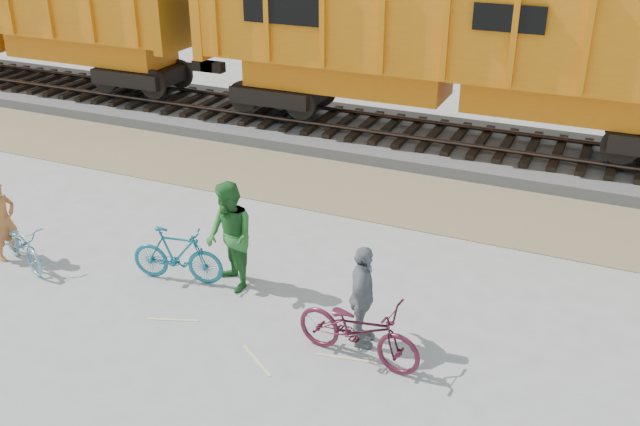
{
  "coord_description": "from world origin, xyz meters",
  "views": [
    {
      "loc": [
        5.28,
        -8.88,
        6.69
      ],
      "look_at": [
        0.66,
        1.5,
        1.29
      ],
      "focal_mm": 40.0,
      "sensor_mm": 36.0,
      "label": 1
    }
  ],
  "objects_px": {
    "hopper_car_left": "(10,0)",
    "bicycle_teal": "(177,255)",
    "hopper_car_center": "(461,38)",
    "person_woman": "(362,297)",
    "bicycle_maroon": "(358,329)",
    "person_man": "(230,237)",
    "bicycle_blue": "(22,245)",
    "person_solo": "(3,221)"
  },
  "relations": [
    {
      "from": "person_solo",
      "to": "person_man",
      "type": "xyz_separation_m",
      "value": [
        4.48,
        0.82,
        0.21
      ]
    },
    {
      "from": "person_man",
      "to": "bicycle_teal",
      "type": "bearing_deg",
      "value": -131.64
    },
    {
      "from": "person_solo",
      "to": "person_man",
      "type": "relative_size",
      "value": 0.79
    },
    {
      "from": "person_man",
      "to": "person_woman",
      "type": "xyz_separation_m",
      "value": [
        2.72,
        -0.66,
        -0.15
      ]
    },
    {
      "from": "bicycle_blue",
      "to": "person_woman",
      "type": "bearing_deg",
      "value": -64.41
    },
    {
      "from": "hopper_car_left",
      "to": "person_man",
      "type": "relative_size",
      "value": 7.01
    },
    {
      "from": "hopper_car_center",
      "to": "person_woman",
      "type": "relative_size",
      "value": 8.23
    },
    {
      "from": "bicycle_blue",
      "to": "bicycle_teal",
      "type": "xyz_separation_m",
      "value": [
        2.98,
        0.72,
        0.09
      ]
    },
    {
      "from": "bicycle_teal",
      "to": "person_solo",
      "type": "relative_size",
      "value": 1.1
    },
    {
      "from": "hopper_car_center",
      "to": "bicycle_teal",
      "type": "relative_size",
      "value": 8.09
    },
    {
      "from": "hopper_car_center",
      "to": "person_woman",
      "type": "xyz_separation_m",
      "value": [
        0.91,
        -9.12,
        -2.16
      ]
    },
    {
      "from": "hopper_car_center",
      "to": "person_solo",
      "type": "height_order",
      "value": "hopper_car_center"
    },
    {
      "from": "person_man",
      "to": "hopper_car_center",
      "type": "bearing_deg",
      "value": 114.94
    },
    {
      "from": "bicycle_maroon",
      "to": "person_solo",
      "type": "bearing_deg",
      "value": 94.61
    },
    {
      "from": "person_solo",
      "to": "person_woman",
      "type": "relative_size",
      "value": 0.93
    },
    {
      "from": "hopper_car_center",
      "to": "person_man",
      "type": "relative_size",
      "value": 7.01
    },
    {
      "from": "bicycle_blue",
      "to": "bicycle_teal",
      "type": "distance_m",
      "value": 3.07
    },
    {
      "from": "person_solo",
      "to": "bicycle_blue",
      "type": "bearing_deg",
      "value": -96.65
    },
    {
      "from": "person_man",
      "to": "hopper_car_left",
      "type": "bearing_deg",
      "value": -175.64
    },
    {
      "from": "bicycle_maroon",
      "to": "hopper_car_left",
      "type": "bearing_deg",
      "value": 65.79
    },
    {
      "from": "hopper_car_left",
      "to": "person_woman",
      "type": "relative_size",
      "value": 8.23
    },
    {
      "from": "bicycle_teal",
      "to": "person_man",
      "type": "bearing_deg",
      "value": -88.92
    },
    {
      "from": "bicycle_blue",
      "to": "bicycle_maroon",
      "type": "height_order",
      "value": "bicycle_maroon"
    },
    {
      "from": "hopper_car_left",
      "to": "bicycle_blue",
      "type": "xyz_separation_m",
      "value": [
        9.2,
        -9.38,
        -2.58
      ]
    },
    {
      "from": "hopper_car_left",
      "to": "bicycle_maroon",
      "type": "height_order",
      "value": "hopper_car_left"
    },
    {
      "from": "person_solo",
      "to": "person_woman",
      "type": "bearing_deg",
      "value": -84.11
    },
    {
      "from": "hopper_car_center",
      "to": "bicycle_blue",
      "type": "height_order",
      "value": "hopper_car_center"
    },
    {
      "from": "hopper_car_center",
      "to": "person_woman",
      "type": "bearing_deg",
      "value": -84.31
    },
    {
      "from": "hopper_car_left",
      "to": "person_solo",
      "type": "bearing_deg",
      "value": -46.83
    },
    {
      "from": "bicycle_blue",
      "to": "person_woman",
      "type": "height_order",
      "value": "person_woman"
    },
    {
      "from": "bicycle_blue",
      "to": "person_man",
      "type": "distance_m",
      "value": 4.12
    },
    {
      "from": "hopper_car_center",
      "to": "bicycle_maroon",
      "type": "bearing_deg",
      "value": -83.95
    },
    {
      "from": "bicycle_blue",
      "to": "person_man",
      "type": "bearing_deg",
      "value": -53.63
    },
    {
      "from": "person_solo",
      "to": "bicycle_teal",
      "type": "bearing_deg",
      "value": -75.31
    },
    {
      "from": "person_solo",
      "to": "bicycle_maroon",
      "type": "bearing_deg",
      "value": -87.26
    },
    {
      "from": "hopper_car_center",
      "to": "person_woman",
      "type": "distance_m",
      "value": 9.42
    },
    {
      "from": "hopper_car_left",
      "to": "hopper_car_center",
      "type": "relative_size",
      "value": 1.0
    },
    {
      "from": "bicycle_blue",
      "to": "person_solo",
      "type": "distance_m",
      "value": 0.63
    },
    {
      "from": "hopper_car_left",
      "to": "bicycle_blue",
      "type": "height_order",
      "value": "hopper_car_left"
    },
    {
      "from": "hopper_car_left",
      "to": "bicycle_teal",
      "type": "distance_m",
      "value": 15.15
    },
    {
      "from": "hopper_car_left",
      "to": "hopper_car_center",
      "type": "xyz_separation_m",
      "value": [
        15.0,
        0.0,
        0.0
      ]
    },
    {
      "from": "hopper_car_center",
      "to": "bicycle_teal",
      "type": "height_order",
      "value": "hopper_car_center"
    }
  ]
}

